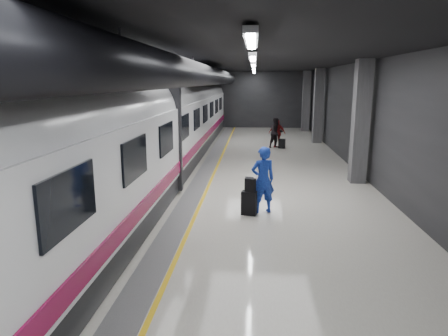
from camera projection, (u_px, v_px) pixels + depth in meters
name	position (u px, v px, depth m)	size (l,w,h in m)	color
ground	(233.00, 194.00, 13.44)	(40.00, 40.00, 0.00)	silver
platform_hall	(227.00, 87.00, 13.65)	(10.02, 40.02, 4.51)	black
train	(136.00, 132.00, 13.25)	(3.05, 38.00, 4.05)	black
traveler_main	(263.00, 180.00, 11.39)	(0.70, 0.46, 1.93)	blue
suitcase_main	(249.00, 203.00, 11.30)	(0.42, 0.26, 0.68)	black
shoulder_bag	(250.00, 185.00, 11.15)	(0.29, 0.15, 0.38)	black
traveler_far_a	(276.00, 133.00, 22.60)	(0.84, 0.66, 1.74)	black
traveler_far_b	(277.00, 133.00, 22.89)	(0.95, 0.39, 1.61)	maroon
suitcase_far	(282.00, 144.00, 22.60)	(0.36, 0.24, 0.54)	black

